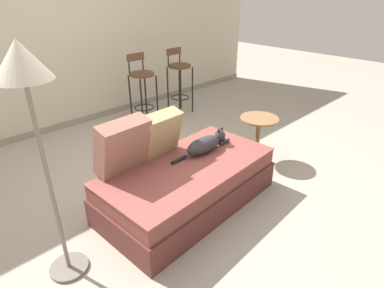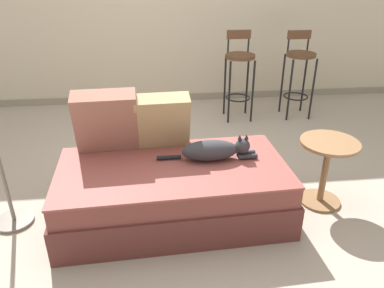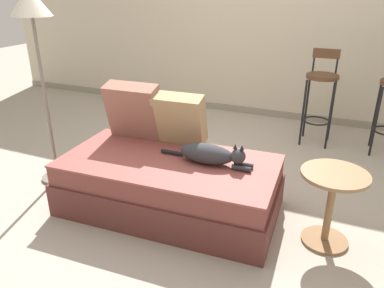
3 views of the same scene
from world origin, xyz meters
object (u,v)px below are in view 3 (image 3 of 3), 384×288
at_px(throw_pillow_middle, 180,119).
at_px(side_table, 331,198).
at_px(throw_pillow_corner, 134,110).
at_px(couch, 169,185).
at_px(bar_stool_near_window, 321,89).
at_px(cat, 210,154).
at_px(floor_lamp, 33,22).

height_order(throw_pillow_middle, side_table, throw_pillow_middle).
bearing_deg(throw_pillow_corner, couch, -32.92).
bearing_deg(couch, bar_stool_near_window, 64.54).
relative_size(throw_pillow_corner, throw_pillow_middle, 1.11).
xyz_separation_m(throw_pillow_corner, cat, (0.78, -0.23, -0.17)).
height_order(cat, side_table, cat).
relative_size(bar_stool_near_window, side_table, 1.90).
xyz_separation_m(side_table, floor_lamp, (-2.37, -0.01, 1.04)).
bearing_deg(floor_lamp, throw_pillow_corner, 20.01).
bearing_deg(couch, throw_pillow_corner, 147.08).
xyz_separation_m(couch, throw_pillow_corner, (-0.47, 0.31, 0.46)).
distance_m(couch, side_table, 1.19).
distance_m(couch, floor_lamp, 1.67).
distance_m(throw_pillow_middle, bar_stool_near_window, 1.84).
bearing_deg(side_table, floor_lamp, -179.83).
height_order(cat, floor_lamp, floor_lamp).
bearing_deg(side_table, cat, 178.75).
relative_size(throw_pillow_corner, cat, 0.66).
bearing_deg(throw_pillow_corner, bar_stool_near_window, 49.09).
distance_m(throw_pillow_corner, throw_pillow_middle, 0.42).
height_order(throw_pillow_corner, cat, throw_pillow_corner).
xyz_separation_m(throw_pillow_corner, bar_stool_near_window, (1.38, 1.59, -0.06)).
bearing_deg(cat, throw_pillow_middle, 145.39).
bearing_deg(cat, couch, -166.82).
bearing_deg(throw_pillow_corner, floor_lamp, -159.99).
relative_size(throw_pillow_corner, bar_stool_near_window, 0.47).
bearing_deg(throw_pillow_corner, throw_pillow_middle, 2.59).
bearing_deg(side_table, throw_pillow_middle, 167.63).
bearing_deg(throw_pillow_corner, side_table, -8.68).
bearing_deg(throw_pillow_middle, floor_lamp, -166.15).
distance_m(throw_pillow_middle, floor_lamp, 1.38).
xyz_separation_m(bar_stool_near_window, side_table, (0.28, -1.84, -0.27)).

